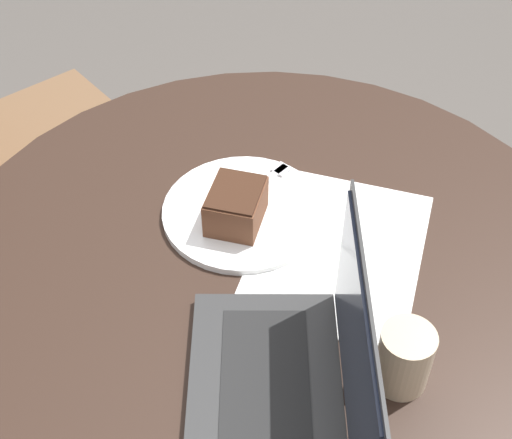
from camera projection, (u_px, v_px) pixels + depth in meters
name	position (u px, v px, depth m)	size (l,w,h in m)	color
dining_table	(268.00, 333.00, 1.23)	(1.05, 1.05, 0.74)	black
chair	(13.00, 141.00, 1.70)	(0.51, 0.51, 0.96)	brown
paper_document	(338.00, 251.00, 1.11)	(0.39, 0.35, 0.00)	white
plate	(244.00, 212.00, 1.17)	(0.27, 0.27, 0.01)	white
cake_slice	(236.00, 206.00, 1.12)	(0.12, 0.11, 0.06)	brown
fork	(261.00, 185.00, 1.20)	(0.17, 0.04, 0.00)	silver
coffee_glass	(404.00, 358.00, 0.92)	(0.07, 0.07, 0.10)	#C6AD89
laptop	(291.00, 389.00, 0.89)	(0.40, 0.37, 0.24)	#2D2D2D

